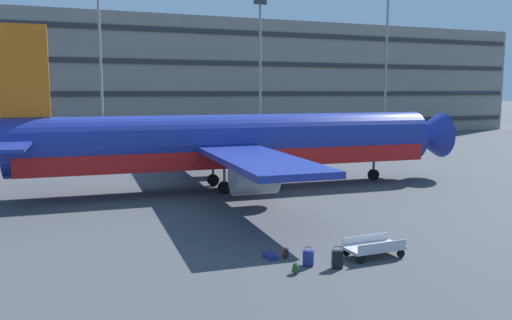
{
  "coord_description": "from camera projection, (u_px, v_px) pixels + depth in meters",
  "views": [
    {
      "loc": [
        -17.56,
        -35.45,
        7.2
      ],
      "look_at": [
        -5.95,
        -5.78,
        3.0
      ],
      "focal_mm": 36.53,
      "sensor_mm": 36.0,
      "label": 1
    }
  ],
  "objects": [
    {
      "name": "backpack_small",
      "position": [
        285.0,
        253.0,
        22.55
      ],
      "size": [
        0.36,
        0.34,
        0.54
      ],
      "color": "#592619",
      "rests_on": "ground_plane"
    },
    {
      "name": "ground_plane",
      "position": [
        301.0,
        186.0,
        40.02
      ],
      "size": [
        600.0,
        600.0,
        0.0
      ],
      "primitive_type": "plane",
      "color": "#424449"
    },
    {
      "name": "suitcase_scuffed",
      "position": [
        308.0,
        258.0,
        21.58
      ],
      "size": [
        0.5,
        0.46,
        0.85
      ],
      "color": "navy",
      "rests_on": "ground_plane"
    },
    {
      "name": "terminal_structure",
      "position": [
        166.0,
        79.0,
        85.02
      ],
      "size": [
        126.3,
        18.33,
        18.4
      ],
      "color": "gray",
      "rests_on": "ground_plane"
    },
    {
      "name": "light_mast_left",
      "position": [
        99.0,
        33.0,
        64.98
      ],
      "size": [
        1.8,
        0.5,
        25.42
      ],
      "color": "gray",
      "rests_on": "ground_plane"
    },
    {
      "name": "light_mast_center_right",
      "position": [
        387.0,
        42.0,
        80.38
      ],
      "size": [
        1.8,
        0.5,
        26.08
      ],
      "color": "gray",
      "rests_on": "ground_plane"
    },
    {
      "name": "backpack_black",
      "position": [
        296.0,
        269.0,
        20.67
      ],
      "size": [
        0.33,
        0.39,
        0.48
      ],
      "color": "#264C26",
      "rests_on": "ground_plane"
    },
    {
      "name": "baggage_cart",
      "position": [
        374.0,
        247.0,
        22.78
      ],
      "size": [
        3.32,
        1.37,
        0.82
      ],
      "color": "#B7B7BC",
      "rests_on": "ground_plane"
    },
    {
      "name": "suitcase_red",
      "position": [
        337.0,
        259.0,
        21.27
      ],
      "size": [
        0.49,
        0.34,
        0.92
      ],
      "color": "black",
      "rests_on": "ground_plane"
    },
    {
      "name": "light_mast_center_left",
      "position": [
        260.0,
        60.0,
        73.17
      ],
      "size": [
        1.8,
        0.5,
        19.93
      ],
      "color": "gray",
      "rests_on": "ground_plane"
    },
    {
      "name": "suitcase_large",
      "position": [
        270.0,
        256.0,
        22.61
      ],
      "size": [
        0.41,
        0.75,
        0.21
      ],
      "color": "navy",
      "rests_on": "ground_plane"
    },
    {
      "name": "airliner",
      "position": [
        229.0,
        144.0,
        38.3
      ],
      "size": [
        37.62,
        30.23,
        11.48
      ],
      "color": "navy",
      "rests_on": "ground_plane"
    }
  ]
}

